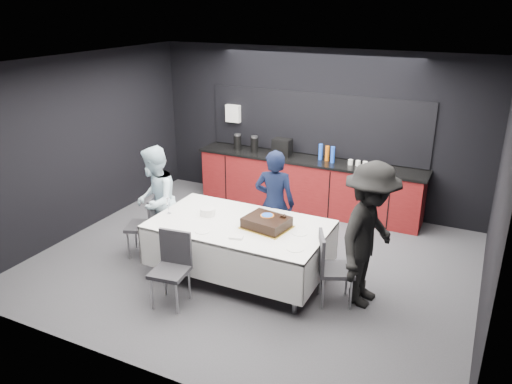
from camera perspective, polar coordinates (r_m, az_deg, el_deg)
ground at (r=7.27m, az=-0.35°, el=-8.00°), size 6.00×6.00×0.00m
room_shell at (r=6.57m, az=-0.38°, el=6.30°), size 6.04×5.04×2.82m
kitchenette at (r=8.92m, az=5.85°, el=1.38°), size 4.10×0.64×2.05m
party_table at (r=6.66m, az=-1.88°, el=-4.68°), size 2.32×1.32×0.78m
cake_assembly at (r=6.45m, az=1.23°, el=-3.51°), size 0.65×0.56×0.18m
plate_stack at (r=6.86m, az=-5.54°, el=-2.25°), size 0.21×0.21×0.10m
loose_plate_near at (r=6.41m, az=-6.16°, el=-4.46°), size 0.19×0.19×0.01m
loose_plate_right_a at (r=6.35m, az=5.00°, el=-4.68°), size 0.20×0.20×0.01m
loose_plate_right_b at (r=5.97m, az=4.50°, el=-6.45°), size 0.21×0.21×0.01m
loose_plate_far at (r=6.78m, az=0.34°, el=-2.84°), size 0.22×0.22×0.01m
fork_pile at (r=6.20m, az=-2.29°, el=-5.17°), size 0.19×0.14×0.03m
champagne_flute at (r=6.94m, az=-10.00°, el=-1.22°), size 0.06×0.06×0.22m
chair_left at (r=7.42m, az=-12.38°, el=-3.28°), size 0.54×0.54×0.92m
chair_right at (r=6.20m, az=8.43°, el=-8.11°), size 0.56×0.56×0.92m
chair_near at (r=6.24m, az=-9.55°, el=-7.98°), size 0.47×0.47×0.92m
person_center at (r=7.17m, az=2.13°, el=-1.35°), size 0.65×0.49×1.60m
person_left at (r=7.39m, az=-11.42°, el=-1.00°), size 0.88×0.97×1.62m
person_right at (r=6.12m, az=12.80°, el=-4.85°), size 0.84×1.27×1.82m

